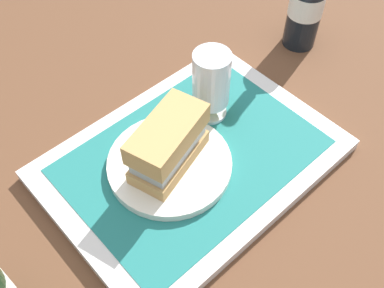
% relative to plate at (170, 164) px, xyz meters
% --- Properties ---
extents(ground_plane, '(3.00, 3.00, 0.00)m').
position_rel_plate_xyz_m(ground_plane, '(0.04, -0.01, -0.03)').
color(ground_plane, brown).
extents(tray, '(0.44, 0.32, 0.02)m').
position_rel_plate_xyz_m(tray, '(0.04, -0.01, -0.02)').
color(tray, silver).
rests_on(tray, ground_plane).
extents(placemat, '(0.38, 0.27, 0.00)m').
position_rel_plate_xyz_m(placemat, '(0.04, -0.01, -0.01)').
color(placemat, '#1E6B66').
rests_on(placemat, tray).
extents(plate, '(0.19, 0.19, 0.01)m').
position_rel_plate_xyz_m(plate, '(0.00, 0.00, 0.00)').
color(plate, silver).
rests_on(plate, placemat).
extents(sandwich, '(0.14, 0.10, 0.08)m').
position_rel_plate_xyz_m(sandwich, '(0.00, 0.00, 0.05)').
color(sandwich, tan).
rests_on(sandwich, plate).
extents(beer_glass, '(0.06, 0.06, 0.12)m').
position_rel_plate_xyz_m(beer_glass, '(0.12, 0.04, 0.06)').
color(beer_glass, silver).
rests_on(beer_glass, placemat).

